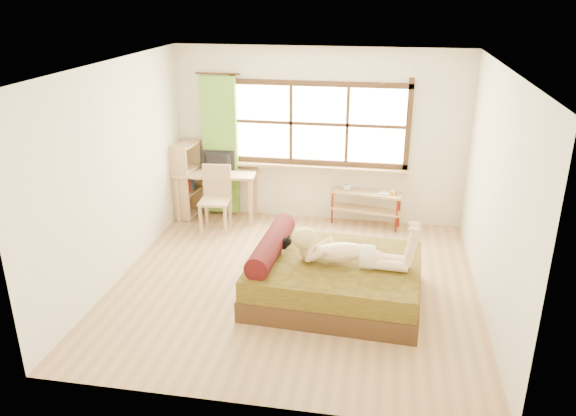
% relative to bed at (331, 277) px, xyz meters
% --- Properties ---
extents(floor, '(4.50, 4.50, 0.00)m').
position_rel_bed_xyz_m(floor, '(-0.48, 0.25, -0.27)').
color(floor, '#9E754C').
rests_on(floor, ground).
extents(ceiling, '(4.50, 4.50, 0.00)m').
position_rel_bed_xyz_m(ceiling, '(-0.48, 0.25, 2.43)').
color(ceiling, white).
rests_on(ceiling, wall_back).
extents(wall_back, '(4.50, 0.00, 4.50)m').
position_rel_bed_xyz_m(wall_back, '(-0.48, 2.50, 1.08)').
color(wall_back, silver).
rests_on(wall_back, floor).
extents(wall_front, '(4.50, 0.00, 4.50)m').
position_rel_bed_xyz_m(wall_front, '(-0.48, -2.00, 1.08)').
color(wall_front, silver).
rests_on(wall_front, floor).
extents(wall_left, '(0.00, 4.50, 4.50)m').
position_rel_bed_xyz_m(wall_left, '(-2.73, 0.25, 1.08)').
color(wall_left, silver).
rests_on(wall_left, floor).
extents(wall_right, '(0.00, 4.50, 4.50)m').
position_rel_bed_xyz_m(wall_right, '(1.77, 0.25, 1.08)').
color(wall_right, silver).
rests_on(wall_right, floor).
extents(window, '(2.80, 0.16, 1.46)m').
position_rel_bed_xyz_m(window, '(-0.48, 2.47, 1.24)').
color(window, '#FFEDBF').
rests_on(window, wall_back).
extents(curtain, '(0.55, 0.10, 2.20)m').
position_rel_bed_xyz_m(curtain, '(-2.03, 2.38, 0.88)').
color(curtain, olive).
rests_on(curtain, wall_back).
extents(bed, '(2.08, 1.71, 0.76)m').
position_rel_bed_xyz_m(bed, '(0.00, 0.00, 0.00)').
color(bed, '#311C0E').
rests_on(bed, floor).
extents(woman, '(1.42, 0.48, 0.60)m').
position_rel_bed_xyz_m(woman, '(0.20, -0.05, 0.53)').
color(woman, beige).
rests_on(woman, bed).
extents(kitten, '(0.31, 0.14, 0.24)m').
position_rel_bed_xyz_m(kitten, '(-0.67, 0.10, 0.35)').
color(kitten, black).
rests_on(kitten, bed).
extents(desk, '(1.29, 0.66, 0.79)m').
position_rel_bed_xyz_m(desk, '(-2.06, 2.20, 0.41)').
color(desk, tan).
rests_on(desk, floor).
extents(monitor, '(0.56, 0.11, 0.32)m').
position_rel_bed_xyz_m(monitor, '(-2.06, 2.25, 0.67)').
color(monitor, black).
rests_on(monitor, desk).
extents(chair, '(0.47, 0.47, 0.99)m').
position_rel_bed_xyz_m(chair, '(-1.96, 1.84, 0.28)').
color(chair, tan).
rests_on(chair, floor).
extents(pipe_shelf, '(1.14, 0.46, 0.63)m').
position_rel_bed_xyz_m(pipe_shelf, '(0.31, 2.32, 0.14)').
color(pipe_shelf, tan).
rests_on(pipe_shelf, floor).
extents(cup, '(0.14, 0.14, 0.10)m').
position_rel_bed_xyz_m(cup, '(0.00, 2.32, 0.33)').
color(cup, gray).
rests_on(cup, pipe_shelf).
extents(book, '(0.21, 0.26, 0.02)m').
position_rel_bed_xyz_m(book, '(0.50, 2.32, 0.29)').
color(book, gray).
rests_on(book, pipe_shelf).
extents(bookshelf, '(0.37, 0.57, 1.22)m').
position_rel_bed_xyz_m(bookshelf, '(-2.56, 2.20, 0.35)').
color(bookshelf, tan).
rests_on(bookshelf, floor).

